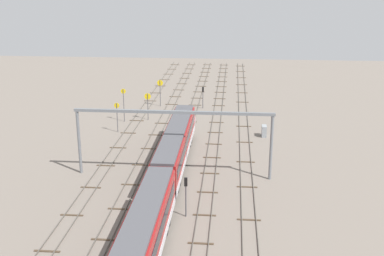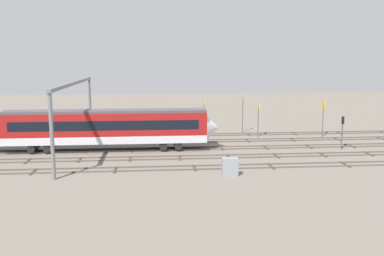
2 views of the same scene
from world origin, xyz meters
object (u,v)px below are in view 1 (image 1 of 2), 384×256
at_px(overhead_gantry, 173,125).
at_px(speed_sign_mid_trackside, 148,102).
at_px(speed_sign_near_foreground, 117,114).
at_px(signal_light_trackside_departure, 186,191).
at_px(signal_light_trackside_approach, 203,94).
at_px(speed_sign_far_trackside, 124,101).
at_px(relay_cabinet, 264,131).
at_px(train, 141,246).
at_px(speed_sign_distant_end, 160,89).

bearing_deg(overhead_gantry, speed_sign_mid_trackside, 17.19).
relative_size(speed_sign_near_foreground, signal_light_trackside_departure, 1.10).
height_order(overhead_gantry, signal_light_trackside_approach, overhead_gantry).
bearing_deg(signal_light_trackside_departure, speed_sign_far_trackside, 22.71).
height_order(speed_sign_far_trackside, relay_cabinet, speed_sign_far_trackside).
bearing_deg(speed_sign_near_foreground, signal_light_trackside_departure, -153.41).
relative_size(train, speed_sign_far_trackside, 13.25).
bearing_deg(signal_light_trackside_departure, speed_sign_near_foreground, 26.59).
distance_m(overhead_gantry, signal_light_trackside_departure, 11.28).
relative_size(train, signal_light_trackside_approach, 18.55).
distance_m(overhead_gantry, signal_light_trackside_approach, 32.46).
xyz_separation_m(speed_sign_near_foreground, speed_sign_far_trackside, (5.86, 0.24, 0.54)).
distance_m(overhead_gantry, speed_sign_near_foreground, 20.24).
distance_m(speed_sign_far_trackside, signal_light_trackside_departure, 35.59).
relative_size(speed_sign_far_trackside, relay_cabinet, 3.28).
relative_size(train, speed_sign_near_foreground, 15.80).
bearing_deg(signal_light_trackside_approach, signal_light_trackside_departure, -178.63).
height_order(train, signal_light_trackside_approach, train).
bearing_deg(relay_cabinet, signal_light_trackside_departure, 160.58).
bearing_deg(signal_light_trackside_approach, train, 178.21).
bearing_deg(signal_light_trackside_approach, speed_sign_far_trackside, 127.32).
bearing_deg(speed_sign_far_trackside, signal_light_trackside_approach, -52.68).
relative_size(speed_sign_near_foreground, speed_sign_mid_trackside, 1.03).
relative_size(speed_sign_distant_end, relay_cabinet, 2.92).
height_order(speed_sign_distant_end, signal_light_trackside_approach, speed_sign_distant_end).
xyz_separation_m(signal_light_trackside_departure, relay_cabinet, (26.77, -9.44, -1.97)).
relative_size(speed_sign_near_foreground, speed_sign_far_trackside, 0.84).
bearing_deg(speed_sign_distant_end, speed_sign_far_trackside, 156.46).
relative_size(train, signal_light_trackside_departure, 17.43).
bearing_deg(speed_sign_mid_trackside, speed_sign_far_trackside, 110.59).
distance_m(train, overhead_gantry, 21.01).
height_order(overhead_gantry, speed_sign_near_foreground, overhead_gantry).
xyz_separation_m(speed_sign_mid_trackside, relay_cabinet, (-7.50, -19.35, -2.29)).
relative_size(speed_sign_mid_trackside, signal_light_trackside_approach, 1.14).
bearing_deg(signal_light_trackside_departure, signal_light_trackside_approach, 1.37).
height_order(speed_sign_near_foreground, signal_light_trackside_approach, speed_sign_near_foreground).
xyz_separation_m(train, speed_sign_near_foreground, (37.27, 10.83, 0.38)).
height_order(speed_sign_mid_trackside, signal_light_trackside_approach, speed_sign_mid_trackside).
height_order(speed_sign_far_trackside, signal_light_trackside_approach, speed_sign_far_trackside).
distance_m(speed_sign_mid_trackside, speed_sign_distant_end, 9.14).
height_order(speed_sign_near_foreground, speed_sign_mid_trackside, speed_sign_near_foreground).
relative_size(signal_light_trackside_approach, signal_light_trackside_departure, 0.94).
distance_m(speed_sign_far_trackside, speed_sign_distant_end, 11.50).
height_order(speed_sign_far_trackside, signal_light_trackside_departure, speed_sign_far_trackside).
distance_m(signal_light_trackside_departure, relay_cabinet, 28.45).
bearing_deg(speed_sign_distant_end, speed_sign_near_foreground, 165.14).
distance_m(speed_sign_distant_end, relay_cabinet, 25.05).
distance_m(overhead_gantry, speed_sign_mid_trackside, 25.28).
relative_size(signal_light_trackside_departure, relay_cabinet, 2.50).
distance_m(train, signal_light_trackside_departure, 10.65).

